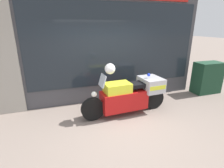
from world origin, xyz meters
name	(u,v)px	position (x,y,z in m)	size (l,w,h in m)	color
ground_plane	(122,130)	(0.00, 0.00, 0.00)	(60.00, 60.00, 0.00)	gray
shop_building	(85,47)	(-0.47, 2.00, 1.73)	(6.59, 0.55, 3.44)	#424247
window_display	(113,84)	(0.45, 2.03, 0.46)	(5.10, 0.30, 1.89)	slate
paramedic_motorcycle	(130,94)	(0.52, 0.75, 0.55)	(2.44, 0.72, 1.19)	black
utility_cabinet	(207,78)	(3.79, 1.36, 0.56)	(0.96, 0.53, 1.12)	#193D28
white_helmet	(110,69)	(-0.07, 0.72, 1.32)	(0.27, 0.27, 0.27)	white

